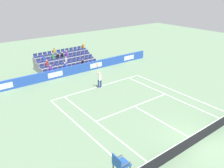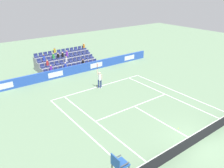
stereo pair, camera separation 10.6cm
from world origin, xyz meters
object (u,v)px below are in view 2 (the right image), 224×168
Objects in this scene: tennis_player at (100,79)px; loose_tennis_ball at (178,128)px; tennis_net at (198,137)px; umpire_chair at (119,168)px.

tennis_player is 9.79m from loose_tennis_ball.
loose_tennis_ball is (-0.50, 9.73, -0.96)m from tennis_player.
tennis_player reaches higher than tennis_net.
loose_tennis_ball is (-0.30, -1.83, -0.46)m from tennis_net.
tennis_player is 41.97× the size of loose_tennis_ball.
tennis_net is 5.12× the size of umpire_chair.
tennis_player is 1.22× the size of umpire_chair.
loose_tennis_ball is at bearing -166.16° from umpire_chair.
tennis_player is 13.22m from umpire_chair.
tennis_net reaches higher than loose_tennis_ball.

